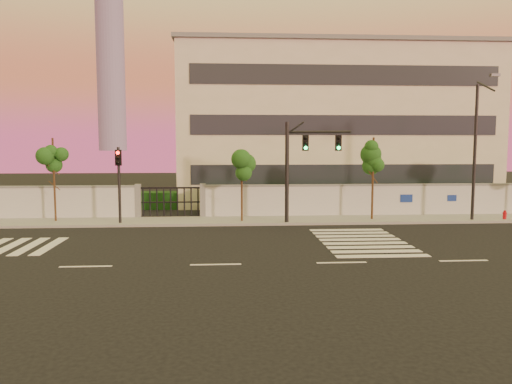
% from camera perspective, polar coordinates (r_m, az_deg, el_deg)
% --- Properties ---
extents(ground, '(120.00, 120.00, 0.00)m').
position_cam_1_polar(ground, '(19.79, -4.63, -8.28)').
color(ground, black).
rests_on(ground, ground).
extents(sidewalk, '(60.00, 3.00, 0.15)m').
position_cam_1_polar(sidewalk, '(30.08, -4.29, -3.31)').
color(sidewalk, gray).
rests_on(sidewalk, ground).
extents(perimeter_wall, '(60.00, 0.36, 2.20)m').
position_cam_1_polar(perimeter_wall, '(31.42, -4.09, -1.09)').
color(perimeter_wall, '#B9BBC1').
rests_on(perimeter_wall, ground).
extents(hedge_row, '(41.00, 4.25, 1.80)m').
position_cam_1_polar(hedge_row, '(34.18, -2.27, -0.95)').
color(hedge_row, '#163610').
rests_on(hedge_row, ground).
extents(institutional_building, '(24.40, 12.40, 12.25)m').
position_cam_1_polar(institutional_building, '(42.11, 8.27, 7.52)').
color(institutional_building, beige).
rests_on(institutional_building, ground).
extents(distant_skyscraper, '(16.00, 16.00, 118.00)m').
position_cam_1_polar(distant_skyscraper, '(311.56, -16.34, 16.05)').
color(distant_skyscraper, slate).
rests_on(distant_skyscraper, ground).
extents(road_markings, '(57.00, 7.62, 0.02)m').
position_cam_1_polar(road_markings, '(23.53, -8.35, -6.05)').
color(road_markings, silver).
rests_on(road_markings, ground).
extents(street_tree_c, '(1.41, 1.12, 5.03)m').
position_cam_1_polar(street_tree_c, '(31.51, -22.10, 3.32)').
color(street_tree_c, '#382314').
rests_on(street_tree_c, ground).
extents(street_tree_d, '(1.47, 1.17, 4.19)m').
position_cam_1_polar(street_tree_d, '(29.29, -1.60, 2.38)').
color(street_tree_d, '#382314').
rests_on(street_tree_d, ground).
extents(street_tree_e, '(1.59, 1.26, 5.07)m').
position_cam_1_polar(street_tree_e, '(30.78, 13.28, 3.60)').
color(street_tree_e, '#382314').
rests_on(street_tree_e, ground).
extents(traffic_signal_main, '(3.70, 1.18, 5.94)m').
position_cam_1_polar(traffic_signal_main, '(28.91, 5.05, 3.65)').
color(traffic_signal_main, black).
rests_on(traffic_signal_main, ground).
extents(traffic_signal_secondary, '(0.35, 0.34, 4.50)m').
position_cam_1_polar(traffic_signal_secondary, '(29.57, -15.40, 1.78)').
color(traffic_signal_secondary, black).
rests_on(traffic_signal_secondary, ground).
extents(streetlight_east, '(0.51, 2.05, 8.53)m').
position_cam_1_polar(streetlight_east, '(32.27, 23.90, 4.92)').
color(streetlight_east, black).
rests_on(streetlight_east, ground).
extents(fire_hydrant, '(0.27, 0.26, 0.69)m').
position_cam_1_polar(fire_hydrant, '(33.75, 26.54, -2.45)').
color(fire_hydrant, '#B10B15').
rests_on(fire_hydrant, ground).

